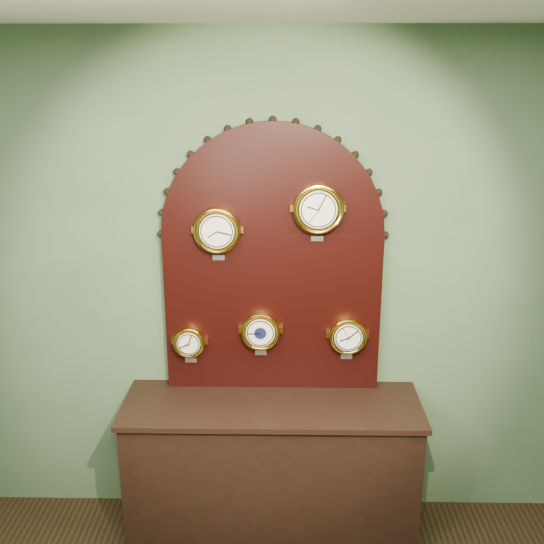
{
  "coord_description": "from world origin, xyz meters",
  "views": [
    {
      "loc": [
        0.06,
        -0.93,
        2.58
      ],
      "look_at": [
        0.0,
        2.25,
        1.58
      ],
      "focal_mm": 42.6,
      "sensor_mm": 36.0,
      "label": 1
    }
  ],
  "objects_px": {
    "shop_counter": "(272,471)",
    "display_board": "(273,253)",
    "roman_clock": "(217,230)",
    "arabic_clock": "(318,209)",
    "barometer": "(261,331)",
    "tide_clock": "(348,336)",
    "hygrometer": "(189,342)"
  },
  "relations": [
    {
      "from": "roman_clock",
      "to": "arabic_clock",
      "type": "distance_m",
      "value": 0.54
    },
    {
      "from": "shop_counter",
      "to": "display_board",
      "type": "xyz_separation_m",
      "value": [
        0.0,
        0.22,
        1.23
      ]
    },
    {
      "from": "arabic_clock",
      "to": "hygrometer",
      "type": "height_order",
      "value": "arabic_clock"
    },
    {
      "from": "hygrometer",
      "to": "tide_clock",
      "type": "bearing_deg",
      "value": -0.06
    },
    {
      "from": "barometer",
      "to": "display_board",
      "type": "bearing_deg",
      "value": 45.19
    },
    {
      "from": "display_board",
      "to": "roman_clock",
      "type": "relative_size",
      "value": 5.12
    },
    {
      "from": "arabic_clock",
      "to": "barometer",
      "type": "relative_size",
      "value": 1.18
    },
    {
      "from": "roman_clock",
      "to": "arabic_clock",
      "type": "bearing_deg",
      "value": -0.04
    },
    {
      "from": "display_board",
      "to": "roman_clock",
      "type": "bearing_deg",
      "value": -167.06
    },
    {
      "from": "shop_counter",
      "to": "arabic_clock",
      "type": "height_order",
      "value": "arabic_clock"
    },
    {
      "from": "arabic_clock",
      "to": "barometer",
      "type": "height_order",
      "value": "arabic_clock"
    },
    {
      "from": "roman_clock",
      "to": "hygrometer",
      "type": "height_order",
      "value": "roman_clock"
    },
    {
      "from": "display_board",
      "to": "arabic_clock",
      "type": "xyz_separation_m",
      "value": [
        0.24,
        -0.07,
        0.26
      ]
    },
    {
      "from": "hygrometer",
      "to": "tide_clock",
      "type": "xyz_separation_m",
      "value": [
        0.88,
        -0.0,
        0.04
      ]
    },
    {
      "from": "display_board",
      "to": "tide_clock",
      "type": "xyz_separation_m",
      "value": [
        0.42,
        -0.07,
        -0.46
      ]
    },
    {
      "from": "roman_clock",
      "to": "hygrometer",
      "type": "xyz_separation_m",
      "value": [
        -0.17,
        0.0,
        -0.64
      ]
    },
    {
      "from": "shop_counter",
      "to": "display_board",
      "type": "relative_size",
      "value": 1.05
    },
    {
      "from": "shop_counter",
      "to": "display_board",
      "type": "bearing_deg",
      "value": 90.0
    },
    {
      "from": "roman_clock",
      "to": "hygrometer",
      "type": "distance_m",
      "value": 0.67
    },
    {
      "from": "hygrometer",
      "to": "tide_clock",
      "type": "distance_m",
      "value": 0.89
    },
    {
      "from": "shop_counter",
      "to": "hygrometer",
      "type": "distance_m",
      "value": 0.88
    },
    {
      "from": "roman_clock",
      "to": "arabic_clock",
      "type": "relative_size",
      "value": 0.95
    },
    {
      "from": "barometer",
      "to": "shop_counter",
      "type": "bearing_deg",
      "value": -66.73
    },
    {
      "from": "shop_counter",
      "to": "hygrometer",
      "type": "bearing_deg",
      "value": 161.61
    },
    {
      "from": "roman_clock",
      "to": "shop_counter",
      "type": "bearing_deg",
      "value": -27.61
    },
    {
      "from": "arabic_clock",
      "to": "roman_clock",
      "type": "bearing_deg",
      "value": 179.96
    },
    {
      "from": "arabic_clock",
      "to": "tide_clock",
      "type": "xyz_separation_m",
      "value": [
        0.18,
        0.0,
        -0.72
      ]
    },
    {
      "from": "barometer",
      "to": "tide_clock",
      "type": "distance_m",
      "value": 0.49
    },
    {
      "from": "shop_counter",
      "to": "hygrometer",
      "type": "height_order",
      "value": "hygrometer"
    },
    {
      "from": "arabic_clock",
      "to": "hygrometer",
      "type": "xyz_separation_m",
      "value": [
        -0.7,
        0.0,
        -0.76
      ]
    },
    {
      "from": "shop_counter",
      "to": "display_board",
      "type": "distance_m",
      "value": 1.25
    },
    {
      "from": "arabic_clock",
      "to": "barometer",
      "type": "xyz_separation_m",
      "value": [
        -0.3,
        0.0,
        -0.69
      ]
    }
  ]
}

